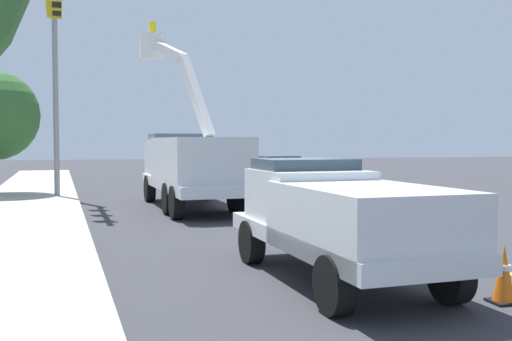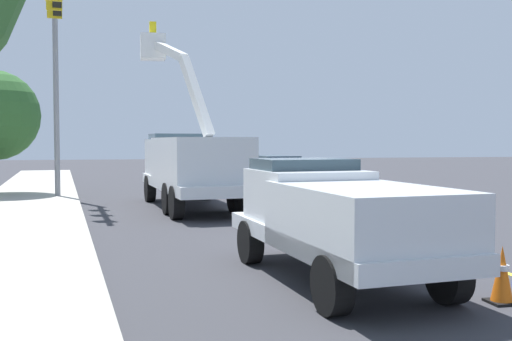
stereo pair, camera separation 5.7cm
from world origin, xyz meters
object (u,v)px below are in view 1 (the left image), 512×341
object	(u,v)px
service_pickup_truck	(338,216)
passing_minivan	(273,170)
traffic_cone_mid_front	(295,208)
traffic_signal_mast	(55,42)
utility_bucket_truck	(191,163)
traffic_cone_leading	(504,275)
traffic_cone_mid_rear	(217,187)

from	to	relation	value
service_pickup_truck	passing_minivan	size ratio (longest dim) A/B	1.16
traffic_cone_mid_front	traffic_signal_mast	xyz separation A→B (m)	(7.57, 7.46, 5.84)
utility_bucket_truck	traffic_cone_leading	distance (m)	13.94
traffic_cone_mid_rear	traffic_signal_mast	world-z (taller)	traffic_signal_mast
utility_bucket_truck	traffic_signal_mast	world-z (taller)	traffic_signal_mast
passing_minivan	traffic_signal_mast	world-z (taller)	traffic_signal_mast
service_pickup_truck	traffic_cone_mid_front	size ratio (longest dim) A/B	6.85
passing_minivan	utility_bucket_truck	bearing A→B (deg)	145.95
utility_bucket_truck	traffic_cone_leading	bearing A→B (deg)	-167.19
service_pickup_truck	utility_bucket_truck	bearing A→B (deg)	5.76
utility_bucket_truck	traffic_cone_mid_rear	distance (m)	5.02
service_pickup_truck	traffic_cone_mid_rear	size ratio (longest dim) A/B	7.20
passing_minivan	traffic_signal_mast	xyz separation A→B (m)	(-4.06, 9.76, 5.28)
service_pickup_truck	traffic_cone_leading	distance (m)	2.75
traffic_cone_mid_front	traffic_cone_mid_rear	distance (m)	9.07
passing_minivan	traffic_signal_mast	distance (m)	11.81
traffic_cone_leading	traffic_cone_mid_front	xyz separation A→B (m)	(9.11, 0.52, -0.01)
utility_bucket_truck	traffic_signal_mast	xyz separation A→B (m)	(3.14, 4.90, 4.65)
utility_bucket_truck	traffic_cone_mid_rear	bearing A→B (deg)	-19.73
traffic_cone_leading	traffic_signal_mast	bearing A→B (deg)	25.56
passing_minivan	traffic_cone_mid_rear	bearing A→B (deg)	129.04
utility_bucket_truck	service_pickup_truck	xyz separation A→B (m)	(-11.68, -1.18, -0.48)
utility_bucket_truck	traffic_cone_leading	size ratio (longest dim) A/B	9.78
traffic_signal_mast	service_pickup_truck	bearing A→B (deg)	-157.71
traffic_cone_mid_front	passing_minivan	bearing A→B (deg)	-11.18
passing_minivan	traffic_cone_mid_front	size ratio (longest dim) A/B	5.88
service_pickup_truck	traffic_cone_leading	bearing A→B (deg)	-134.36
traffic_cone_mid_front	traffic_signal_mast	bearing A→B (deg)	44.57
traffic_cone_leading	traffic_cone_mid_front	size ratio (longest dim) A/B	1.02
service_pickup_truck	traffic_signal_mast	world-z (taller)	traffic_signal_mast
traffic_cone_leading	traffic_cone_mid_front	world-z (taller)	traffic_cone_leading
traffic_cone_leading	traffic_cone_mid_front	distance (m)	9.13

